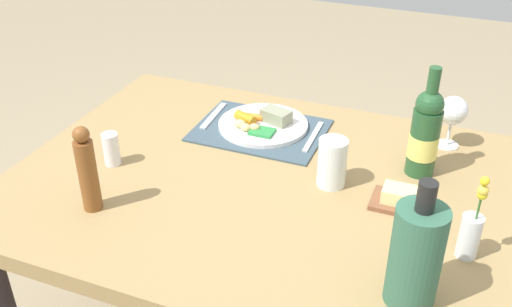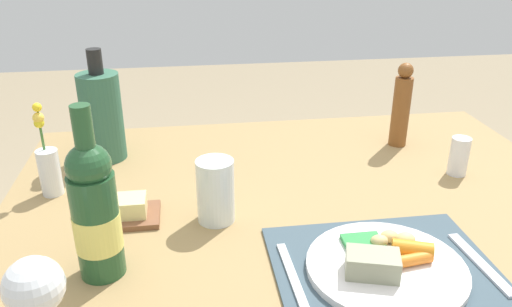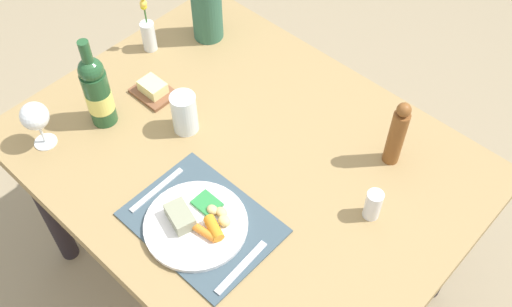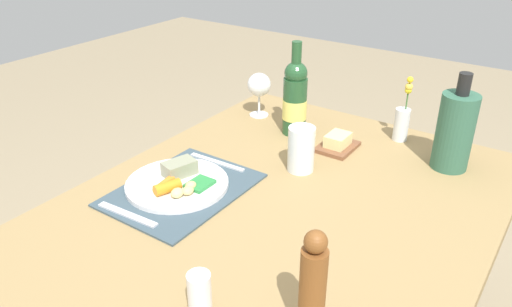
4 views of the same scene
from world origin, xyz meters
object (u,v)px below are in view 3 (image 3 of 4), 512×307
salt_shaker (373,205)px  dinner_plate (196,223)px  water_tumbler (185,115)px  wine_glass (35,117)px  butter_dish (153,90)px  fork (157,190)px  wine_bottle (97,91)px  cooler_bottle (207,8)px  pepper_mill (397,134)px  dining_table (243,170)px  knife (241,267)px  flower_vase (148,32)px

salt_shaker → dinner_plate: bearing=-132.3°
water_tumbler → wine_glass: size_ratio=0.85×
butter_dish → fork: bearing=-39.5°
water_tumbler → wine_bottle: bearing=-145.0°
cooler_bottle → wine_bottle: bearing=-84.1°
pepper_mill → dining_table: bearing=-140.2°
dining_table → butter_dish: size_ratio=9.83×
dining_table → fork: bearing=-106.6°
fork → cooler_bottle: cooler_bottle is taller
water_tumbler → butter_dish: water_tumbler is taller
wine_bottle → water_tumbler: wine_bottle is taller
cooler_bottle → salt_shaker: bearing=-14.4°
knife → flower_vase: 0.88m
fork → wine_bottle: (-0.32, 0.07, 0.11)m
dinner_plate → wine_glass: wine_glass is taller
dining_table → flower_vase: flower_vase is taller
wine_bottle → pepper_mill: 0.85m
fork → water_tumbler: 0.24m
knife → salt_shaker: bearing=65.0°
flower_vase → pepper_mill: pepper_mill is taller
cooler_bottle → flower_vase: bearing=-118.2°
water_tumbler → flower_vase: flower_vase is taller
cooler_bottle → dinner_plate: bearing=-46.5°
butter_dish → wine_glass: 0.36m
wine_bottle → flower_vase: bearing=115.6°
knife → wine_glass: 0.71m
dining_table → wine_glass: (-0.45, -0.36, 0.19)m
butter_dish → flower_vase: flower_vase is taller
dinner_plate → wine_bottle: bearing=171.3°
dinner_plate → knife: (0.17, -0.01, -0.01)m
dinner_plate → fork: (-0.16, 0.00, -0.01)m
knife → butter_dish: 0.67m
knife → dinner_plate: bearing=174.0°
dinner_plate → knife: size_ratio=1.51×
cooler_bottle → wine_glass: 0.66m
butter_dish → pepper_mill: pepper_mill is taller
salt_shaker → wine_glass: wine_glass is taller
dining_table → wine_bottle: wine_bottle is taller
dinner_plate → water_tumbler: bearing=141.6°
dinner_plate → butter_dish: 0.51m
dining_table → knife: size_ratio=7.10×
wine_bottle → wine_glass: wine_bottle is taller
dinner_plate → wine_glass: (-0.53, -0.10, 0.09)m
water_tumbler → salt_shaker: 0.59m
wine_glass → dinner_plate: bearing=10.9°
dinner_plate → fork: bearing=178.7°
fork → butter_dish: size_ratio=1.42×
dinner_plate → pepper_mill: (0.24, 0.53, 0.09)m
pepper_mill → water_tumbler: bearing=-148.4°
water_tumbler → butter_dish: size_ratio=1.00×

